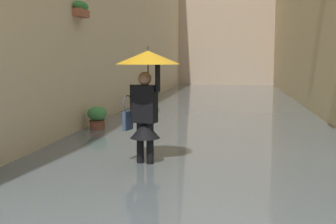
{
  "coord_description": "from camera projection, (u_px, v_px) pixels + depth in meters",
  "views": [
    {
      "loc": [
        -0.59,
        2.16,
        1.88
      ],
      "look_at": [
        0.34,
        -4.18,
        1.12
      ],
      "focal_mm": 48.07,
      "sensor_mm": 36.0,
      "label": 1
    }
  ],
  "objects": [
    {
      "name": "ground_plane",
      "position": [
        217.0,
        111.0,
        16.1
      ],
      "size": [
        69.56,
        69.56,
        0.0
      ],
      "primitive_type": "plane",
      "color": "gray"
    },
    {
      "name": "flood_water",
      "position": [
        217.0,
        109.0,
        16.09
      ],
      "size": [
        7.03,
        33.82,
        0.14
      ],
      "primitive_type": "cube",
      "color": "#515B60",
      "rests_on": "ground_plane"
    },
    {
      "name": "building_facade_far",
      "position": [
        227.0,
        7.0,
        30.02
      ],
      "size": [
        9.83,
        1.8,
        10.6
      ],
      "primitive_type": "cube",
      "color": "tan",
      "rests_on": "ground_plane"
    },
    {
      "name": "person_wading",
      "position": [
        146.0,
        83.0,
        7.34
      ],
      "size": [
        1.06,
        1.06,
        2.08
      ],
      "color": "#4C4233",
      "rests_on": "ground_plane"
    },
    {
      "name": "potted_plant_mid_right",
      "position": [
        97.0,
        118.0,
        11.2
      ],
      "size": [
        0.49,
        0.49,
        0.7
      ],
      "color": "brown",
      "rests_on": "ground_plane"
    },
    {
      "name": "potted_plant_near_right",
      "position": [
        152.0,
        94.0,
        18.48
      ],
      "size": [
        0.66,
        0.66,
        0.76
      ],
      "color": "brown",
      "rests_on": "ground_plane"
    }
  ]
}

